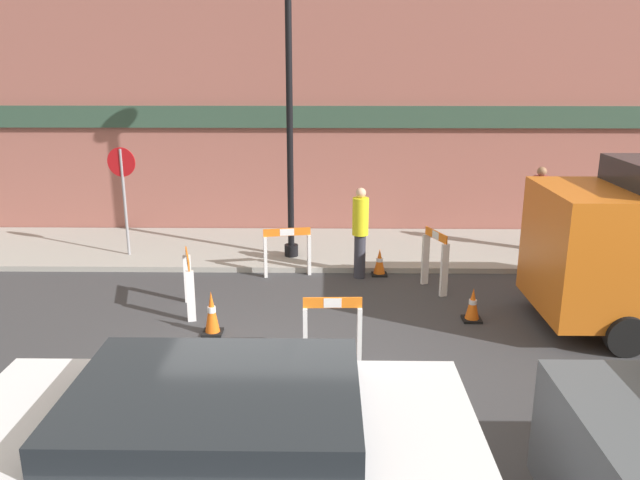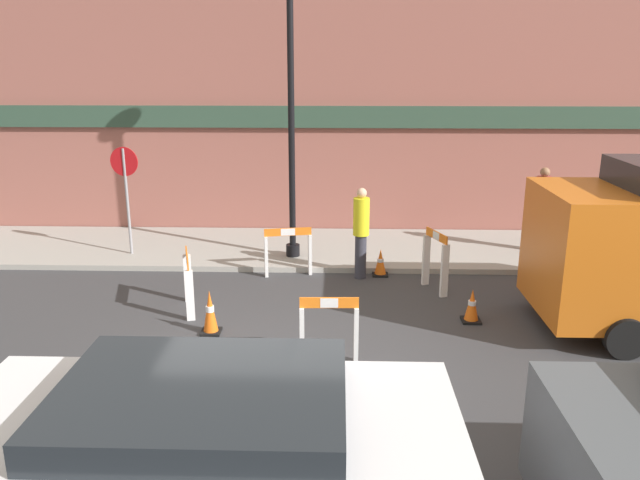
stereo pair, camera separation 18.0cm
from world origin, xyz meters
The scene contains 15 objects.
ground_plane centered at (0.00, 0.00, 0.00)m, with size 60.00×60.00×0.00m, color #38383A.
sidewalk_slab centered at (0.00, 6.02, 0.05)m, with size 18.00×3.03×0.11m.
storefront_facade centered at (0.00, 7.61, 2.75)m, with size 18.00×0.22×5.50m.
streetlamp_post centered at (-0.20, 5.29, 3.63)m, with size 0.44×0.44×5.50m.
stop_sign centered at (-3.64, 5.34, 1.62)m, with size 0.60×0.10×2.26m.
barricade_0 centered at (-0.22, 4.35, 0.53)m, with size 0.92×0.31×0.96m.
barricade_1 centered at (-1.73, 2.51, 0.55)m, with size 0.37×0.93×1.00m.
barricade_2 centered at (0.64, 0.70, 0.52)m, with size 0.81×0.16×0.96m.
barricade_3 centered at (2.51, 3.59, 0.59)m, with size 0.39×0.74×1.12m.
traffic_cone_0 centered at (2.91, 2.18, 0.26)m, with size 0.30×0.30×0.55m.
traffic_cone_1 centered at (-1.20, 1.61, 0.34)m, with size 0.30×0.30×0.70m.
traffic_cone_2 centered at (1.58, 4.40, 0.26)m, with size 0.30×0.30×0.54m.
person_worker centered at (1.19, 4.25, 0.96)m, with size 0.42×0.42×1.77m.
person_pedestrian centered at (5.06, 5.83, 1.09)m, with size 0.39×0.39×1.81m.
parked_car_1 centered at (-0.28, -2.93, 0.94)m, with size 4.02×2.01×1.65m.
Camera 2 is at (0.77, -7.19, 4.02)m, focal length 35.00 mm.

